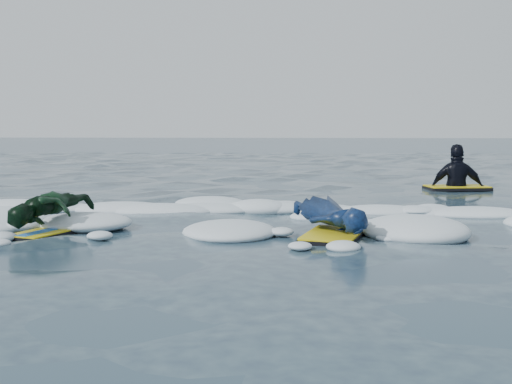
# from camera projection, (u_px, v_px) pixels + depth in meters

# --- Properties ---
(ground) EXTENTS (120.00, 120.00, 0.00)m
(ground) POSITION_uv_depth(u_px,v_px,m) (168.00, 230.00, 7.34)
(ground) COLOR #18263B
(ground) RESTS_ON ground
(foam_band) EXTENTS (12.00, 3.10, 0.30)m
(foam_band) POSITION_uv_depth(u_px,v_px,m) (185.00, 217.00, 8.36)
(foam_band) COLOR white
(foam_band) RESTS_ON ground
(prone_woman_unit) EXTENTS (1.01, 1.61, 0.39)m
(prone_woman_unit) POSITION_uv_depth(u_px,v_px,m) (333.00, 218.00, 6.87)
(prone_woman_unit) COLOR black
(prone_woman_unit) RESTS_ON ground
(prone_child_unit) EXTENTS (0.87, 1.29, 0.46)m
(prone_child_unit) POSITION_uv_depth(u_px,v_px,m) (51.00, 213.00, 7.02)
(prone_child_unit) COLOR black
(prone_child_unit) RESTS_ON ground
(waiting_rider_unit) EXTENTS (1.23, 0.81, 1.71)m
(waiting_rider_unit) POSITION_uv_depth(u_px,v_px,m) (457.00, 190.00, 11.85)
(waiting_rider_unit) COLOR black
(waiting_rider_unit) RESTS_ON ground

